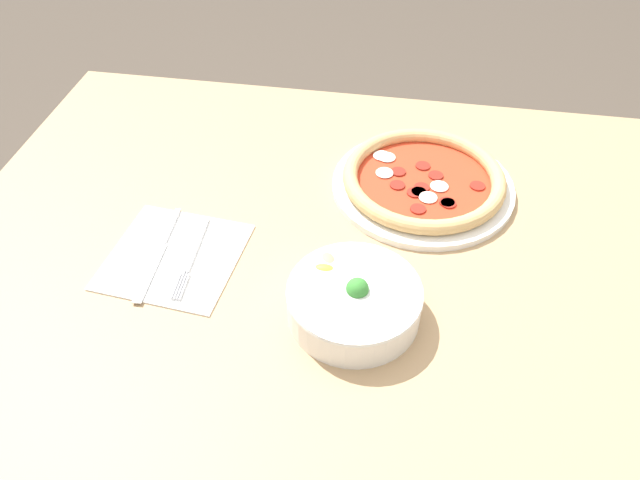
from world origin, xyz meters
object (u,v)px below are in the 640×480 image
Objects in this scene: knife at (161,249)px; fork at (193,256)px; pizza at (423,181)px; bowl at (354,299)px.

fork is at bearing 80.65° from knife.
bowl reaches higher than pizza.
pizza reaches higher than knife.
pizza reaches higher than fork.
pizza is 1.67× the size of bowl.
bowl is at bearing 73.24° from fork.
knife is (0.40, 0.23, -0.01)m from pizza.
bowl is 0.92× the size of knife.
bowl is 1.07× the size of fork.
fork is (0.26, -0.07, -0.03)m from bowl.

